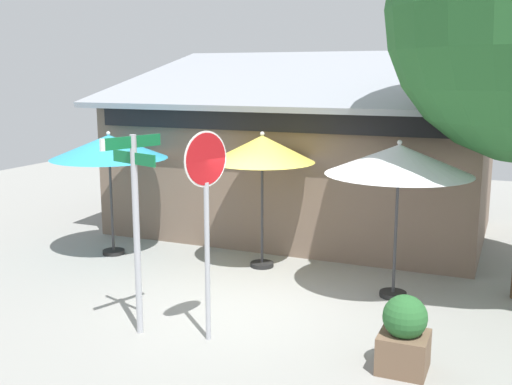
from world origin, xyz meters
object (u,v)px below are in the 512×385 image
patio_umbrella_ivory_right (399,160)px  sidewalk_planter (404,335)px  patio_umbrella_teal_left (109,147)px  patio_umbrella_mustard_center (262,150)px  street_sign_post (135,212)px  stop_sign (206,198)px

patio_umbrella_ivory_right → sidewalk_planter: patio_umbrella_ivory_right is taller
patio_umbrella_teal_left → patio_umbrella_ivory_right: (5.69, -0.21, 0.09)m
patio_umbrella_mustard_center → patio_umbrella_ivory_right: bearing=-13.6°
street_sign_post → sidewalk_planter: 3.86m
street_sign_post → patio_umbrella_teal_left: size_ratio=1.13×
patio_umbrella_teal_left → patio_umbrella_mustard_center: patio_umbrella_mustard_center is taller
street_sign_post → stop_sign: 1.05m
patio_umbrella_mustard_center → sidewalk_planter: size_ratio=2.64×
patio_umbrella_mustard_center → patio_umbrella_teal_left: bearing=-172.3°
patio_umbrella_ivory_right → patio_umbrella_mustard_center: bearing=166.4°
patio_umbrella_teal_left → patio_umbrella_ivory_right: bearing=-2.2°
street_sign_post → sidewalk_planter: street_sign_post is taller
street_sign_post → patio_umbrella_ivory_right: 4.18m
patio_umbrella_teal_left → patio_umbrella_ivory_right: patio_umbrella_ivory_right is taller
street_sign_post → stop_sign: bearing=10.2°
patio_umbrella_teal_left → patio_umbrella_ivory_right: 5.70m
stop_sign → patio_umbrella_teal_left: bearing=141.9°
patio_umbrella_mustard_center → patio_umbrella_ivory_right: (2.60, -0.63, 0.03)m
patio_umbrella_teal_left → patio_umbrella_mustard_center: 3.12m
street_sign_post → patio_umbrella_ivory_right: size_ratio=1.09×
street_sign_post → patio_umbrella_mustard_center: street_sign_post is taller
patio_umbrella_teal_left → sidewalk_planter: 7.07m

